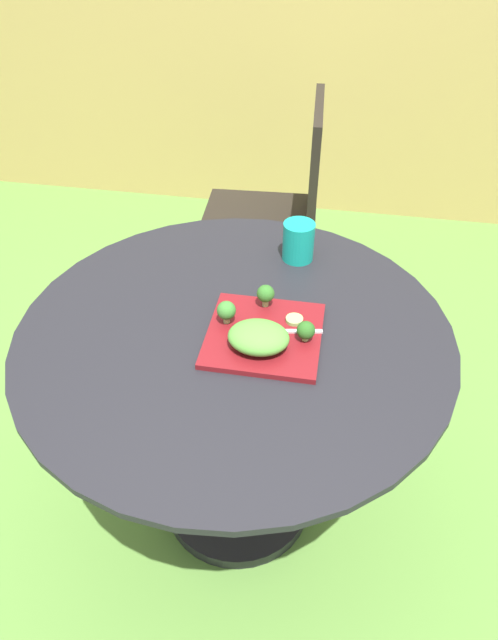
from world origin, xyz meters
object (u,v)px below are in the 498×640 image
(patio_chair, at_px, (283,202))
(salad_plate, at_px, (264,335))
(drinking_glass, at_px, (298,243))
(fork, at_px, (282,330))

(patio_chair, height_order, salad_plate, patio_chair)
(patio_chair, relative_size, salad_plate, 3.49)
(drinking_glass, bearing_deg, salad_plate, -96.57)
(salad_plate, xyz_separation_m, drinking_glass, (0.04, 0.34, 0.04))
(patio_chair, xyz_separation_m, fork, (0.12, -0.97, 0.20))
(fork, bearing_deg, drinking_glass, 89.99)
(drinking_glass, bearing_deg, fork, -90.01)
(salad_plate, height_order, fork, fork)
(drinking_glass, relative_size, fork, 0.68)
(salad_plate, xyz_separation_m, fork, (0.04, 0.01, 0.01))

